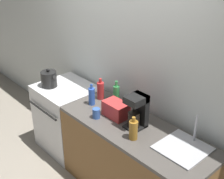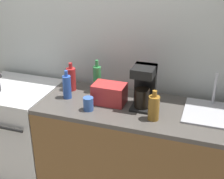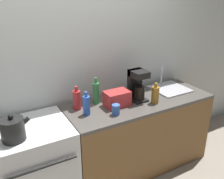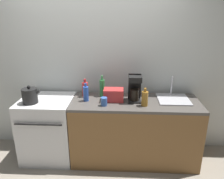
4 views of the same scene
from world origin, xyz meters
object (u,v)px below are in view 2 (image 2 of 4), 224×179
object	(u,v)px
coffee_maker	(144,86)
bottle_green	(97,79)
toaster	(109,94)
bottle_amber	(154,108)
bottle_red	(71,79)
bottle_blue	(67,87)
cup_blue	(88,104)
stove	(19,128)

from	to	relation	value
coffee_maker	bottle_green	xyz separation A→B (m)	(-0.44, 0.13, -0.06)
toaster	bottle_amber	world-z (taller)	bottle_amber
bottle_red	bottle_amber	world-z (taller)	bottle_red
bottle_blue	bottle_amber	distance (m)	0.77
cup_blue	bottle_amber	bearing A→B (deg)	2.55
toaster	cup_blue	world-z (taller)	toaster
bottle_amber	cup_blue	world-z (taller)	bottle_amber
toaster	cup_blue	distance (m)	0.21
toaster	coffee_maker	bearing A→B (deg)	5.62
stove	bottle_red	world-z (taller)	bottle_red
toaster	bottle_amber	size ratio (longest dim) A/B	1.12
toaster	coffee_maker	distance (m)	0.29
coffee_maker	cup_blue	xyz separation A→B (m)	(-0.39, -0.20, -0.13)
bottle_amber	stove	bearing A→B (deg)	173.77
coffee_maker	bottle_blue	distance (m)	0.65
coffee_maker	cup_blue	distance (m)	0.46
stove	bottle_blue	distance (m)	0.77
coffee_maker	cup_blue	size ratio (longest dim) A/B	3.21
toaster	bottle_red	world-z (taller)	bottle_red
toaster	coffee_maker	world-z (taller)	coffee_maker
coffee_maker	bottle_red	size ratio (longest dim) A/B	1.37
bottle_blue	bottle_amber	size ratio (longest dim) A/B	1.05
toaster	bottle_red	size ratio (longest dim) A/B	1.04
stove	bottle_green	distance (m)	0.95
bottle_red	cup_blue	xyz separation A→B (m)	(0.29, -0.30, -0.05)
coffee_maker	bottle_red	bearing A→B (deg)	171.28
bottle_red	bottle_blue	bearing A→B (deg)	-77.09
stove	cup_blue	size ratio (longest dim) A/B	8.20
stove	coffee_maker	xyz separation A→B (m)	(1.20, 0.03, 0.61)
stove	cup_blue	distance (m)	0.96
bottle_red	bottle_blue	size ratio (longest dim) A/B	1.03
stove	toaster	world-z (taller)	toaster
bottle_green	cup_blue	world-z (taller)	bottle_green
toaster	bottle_blue	distance (m)	0.37
bottle_blue	toaster	bearing A→B (deg)	4.25
bottle_blue	cup_blue	world-z (taller)	bottle_blue
bottle_blue	cup_blue	size ratio (longest dim) A/B	2.28
bottle_green	bottle_amber	world-z (taller)	bottle_green
bottle_blue	bottle_amber	xyz separation A→B (m)	(0.76, -0.12, -0.01)
stove	coffee_maker	bearing A→B (deg)	1.52
bottle_red	cup_blue	bearing A→B (deg)	-46.33
coffee_maker	stove	bearing A→B (deg)	-178.48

